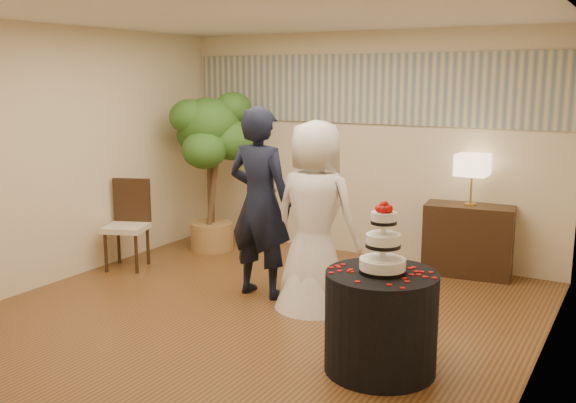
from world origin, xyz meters
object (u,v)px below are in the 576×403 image
Objects in this scene: table_lamp at (472,180)px; ficus_tree at (210,171)px; side_chair at (126,225)px; bride at (315,216)px; console at (468,240)px; cake_table at (381,322)px; wedding_cake at (383,237)px; groom at (260,203)px.

ficus_tree reaches higher than table_lamp.
ficus_tree reaches higher than side_chair.
bride is 2.15m from console.
cake_table is 0.67m from wedding_cake.
ficus_tree reaches higher than groom.
cake_table is at bearing -89.14° from table_lamp.
ficus_tree is (-3.22, -0.55, 0.64)m from console.
groom is 1.94m from side_chair.
wedding_cake is at bearing -34.47° from ficus_tree.
wedding_cake is 3.81m from side_chair.
ficus_tree is at bearing -27.69° from bride.
cake_table is 0.88× the size of console.
bride reaches higher than cake_table.
wedding_cake is 0.96× the size of table_lamp.
cake_table is at bearing 139.65° from bride.
bride reaches higher than table_lamp.
cake_table is 2.80m from console.
ficus_tree reaches higher than wedding_cake.
bride is 2.14× the size of cake_table.
wedding_cake is at bearing 139.65° from bride.
side_chair is (-3.63, 1.04, 0.13)m from cake_table.
cake_table is 2.89m from table_lamp.
ficus_tree is at bearing 145.53° from cake_table.
bride is at bearing -120.15° from table_lamp.
bride is at bearing 178.66° from groom.
console is at bearing 9.74° from ficus_tree.
console is (1.70, 1.77, -0.57)m from groom.
table_lamp reaches higher than wedding_cake.
bride is 1.48m from wedding_cake.
table_lamp is at bearing 0.00° from console.
bride is 2.09m from table_lamp.
groom is 0.66m from bride.
groom is 2.27× the size of cake_table.
console is (-0.04, 2.80, 0.02)m from cake_table.
ficus_tree is at bearing 145.53° from wedding_cake.
ficus_tree is 1.36m from side_chair.
side_chair is at bearing 163.92° from wedding_cake.
bride reaches higher than wedding_cake.
bride is 2.57m from side_chair.
wedding_cake is at bearing 0.00° from cake_table.
bride is at bearing -22.30° from side_chair.
ficus_tree is 2.00× the size of side_chair.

